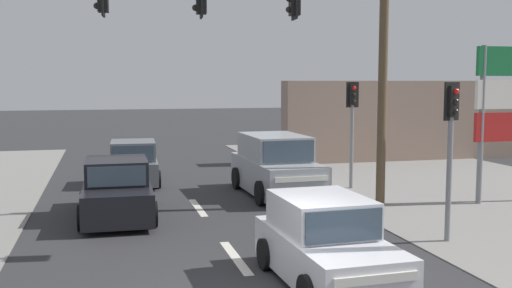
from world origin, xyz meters
TOP-DOWN VIEW (x-y plane):
  - lane_dash_mid at (0.00, 3.00)m, footprint 0.20×2.40m
  - lane_dash_far at (0.00, 8.00)m, footprint 0.20×2.40m
  - utility_pole_midground_right at (5.16, 7.01)m, footprint 1.80×0.26m
  - traffic_signal_mast at (-2.82, 3.61)m, footprint 6.87×0.90m
  - pedestal_signal_right_kerb at (4.85, 3.00)m, footprint 0.43×0.31m
  - pedestal_signal_far_median at (5.43, 9.74)m, footprint 0.44×0.29m
  - shopping_plaza_sign at (8.88, 6.46)m, footprint 2.10×0.16m
  - shopfront_wall_far at (11.00, 16.00)m, footprint 12.00×1.00m
  - suv_oncoming_mid at (2.70, 9.36)m, footprint 2.17×4.59m
  - sedan_kerbside_parked at (-2.24, 7.33)m, footprint 1.93×4.26m
  - hatchback_receding_far at (1.22, 1.11)m, footprint 1.88×3.69m
  - hatchback_crossing_left at (-1.57, 12.51)m, footprint 1.90×3.70m

SIDE VIEW (x-z plane):
  - lane_dash_mid at x=0.00m, z-range 0.00..0.01m
  - lane_dash_far at x=0.00m, z-range 0.00..0.01m
  - hatchback_receding_far at x=1.22m, z-range -0.06..1.47m
  - hatchback_crossing_left at x=-1.57m, z-range -0.06..1.47m
  - sedan_kerbside_parked at x=-2.24m, z-range -0.08..1.48m
  - suv_oncoming_mid at x=2.70m, z-range -0.06..1.83m
  - shopfront_wall_far at x=11.00m, z-range 0.00..3.60m
  - pedestal_signal_right_kerb at x=4.85m, z-range 0.64..4.20m
  - pedestal_signal_far_median at x=5.43m, z-range 0.64..4.20m
  - shopping_plaza_sign at x=8.88m, z-range 0.68..5.28m
  - traffic_signal_mast at x=-2.82m, z-range 1.35..7.35m
  - utility_pole_midground_right at x=5.16m, z-range 0.24..10.07m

